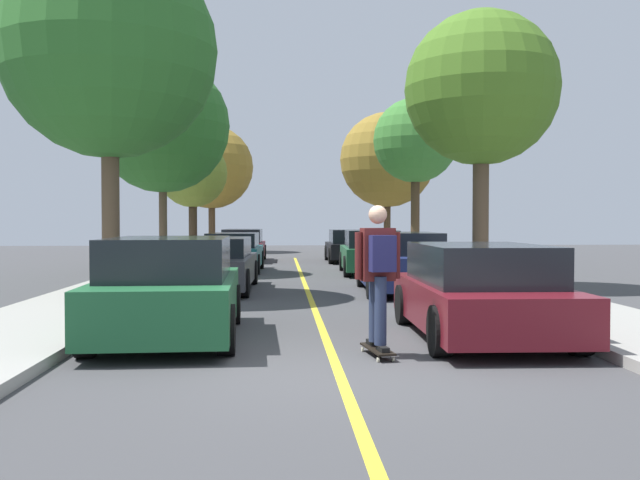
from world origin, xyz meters
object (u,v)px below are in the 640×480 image
at_px(parked_car_left_nearest, 170,289).
at_px(parked_car_left_farthest, 243,245).
at_px(street_tree_right_nearest, 481,89).
at_px(street_tree_left_far, 193,174).
at_px(parked_car_left_near, 216,264).
at_px(street_tree_right_far, 387,160).
at_px(street_tree_left_nearest, 109,51).
at_px(skateboard, 377,349).
at_px(parked_car_left_far, 233,252).
at_px(street_tree_right_near, 415,141).
at_px(parked_car_right_nearest, 480,291).
at_px(street_tree_left_near, 162,126).
at_px(parked_car_right_farthest, 351,246).
at_px(street_tree_left_farthest, 212,167).
at_px(skateboarder, 378,267).
at_px(parked_car_right_near, 402,263).
at_px(parked_car_right_far, 371,253).
at_px(fire_hydrant, 513,285).

distance_m(parked_car_left_nearest, parked_car_left_farthest, 18.98).
bearing_deg(street_tree_right_nearest, street_tree_left_far, 125.10).
bearing_deg(parked_car_left_near, street_tree_left_far, 99.62).
bearing_deg(street_tree_right_far, street_tree_left_nearest, -117.30).
bearing_deg(parked_car_left_near, street_tree_right_nearest, 1.22).
bearing_deg(skateboard, parked_car_left_near, 108.44).
distance_m(parked_car_left_near, parked_car_left_far, 6.24).
height_order(street_tree_left_far, street_tree_right_near, street_tree_right_near).
xyz_separation_m(parked_car_right_nearest, street_tree_left_near, (-6.55, 12.16, 3.99)).
height_order(parked_car_left_far, parked_car_right_farthest, parked_car_right_farthest).
relative_size(street_tree_right_nearest, skateboard, 7.80).
xyz_separation_m(street_tree_left_farthest, street_tree_right_far, (8.67, -5.20, -0.02)).
xyz_separation_m(street_tree_right_near, skateboard, (-3.78, -16.84, -4.55)).
xyz_separation_m(parked_car_left_far, street_tree_left_near, (-2.11, -1.12, 4.01)).
bearing_deg(parked_car_right_nearest, street_tree_left_near, 118.33).
distance_m(parked_car_left_farthest, skateboarder, 20.67).
bearing_deg(parked_car_right_near, street_tree_right_nearest, 21.59).
relative_size(street_tree_left_near, street_tree_right_near, 1.09).
distance_m(parked_car_right_far, street_tree_left_far, 10.40).
xyz_separation_m(parked_car_left_farthest, parked_car_right_near, (4.44, -12.81, 0.02)).
height_order(parked_car_right_nearest, street_tree_right_far, street_tree_right_far).
distance_m(parked_car_right_nearest, fire_hydrant, 3.32).
height_order(parked_car_left_far, street_tree_left_farthest, street_tree_left_farthest).
bearing_deg(street_tree_right_nearest, parked_car_right_far, 113.62).
distance_m(parked_car_left_farthest, skateboard, 20.64).
bearing_deg(parked_car_right_near, skateboarder, -102.22).
xyz_separation_m(parked_car_right_nearest, fire_hydrant, (1.50, 2.96, -0.18)).
relative_size(fire_hydrant, skateboarder, 0.40).
xyz_separation_m(street_tree_right_far, fire_hydrant, (-0.61, -19.33, -4.05)).
height_order(parked_car_left_nearest, parked_car_right_nearest, parked_car_left_nearest).
xyz_separation_m(parked_car_left_near, street_tree_left_near, (-2.12, 5.12, 4.03)).
bearing_deg(street_tree_left_farthest, street_tree_right_near, -54.02).
bearing_deg(parked_car_right_farthest, parked_car_left_far, -130.97).
relative_size(street_tree_left_near, street_tree_left_farthest, 1.00).
distance_m(parked_car_left_near, parked_car_right_far, 6.67).
xyz_separation_m(parked_car_right_nearest, skateboarder, (-1.66, -1.32, 0.44)).
height_order(parked_car_left_near, parked_car_right_near, parked_car_right_near).
bearing_deg(parked_car_left_nearest, parked_car_left_near, 89.99).
xyz_separation_m(parked_car_right_nearest, street_tree_left_far, (-6.55, 19.52, 3.01)).
bearing_deg(street_tree_left_farthest, skateboard, -80.35).
distance_m(street_tree_left_nearest, street_tree_right_far, 18.92).
xyz_separation_m(parked_car_right_nearest, street_tree_left_farthest, (-6.55, 27.49, 3.89)).
relative_size(street_tree_left_farthest, skateboarder, 3.76).
bearing_deg(parked_car_left_near, parked_car_left_farthest, 90.00).
relative_size(parked_car_left_far, street_tree_right_near, 0.67).
relative_size(parked_car_left_nearest, parked_car_right_farthest, 1.02).
bearing_deg(street_tree_left_nearest, street_tree_left_far, 90.00).
relative_size(parked_car_left_farthest, street_tree_left_near, 0.66).
distance_m(parked_car_right_nearest, skateboarder, 2.16).
bearing_deg(skateboarder, parked_car_right_near, 77.78).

